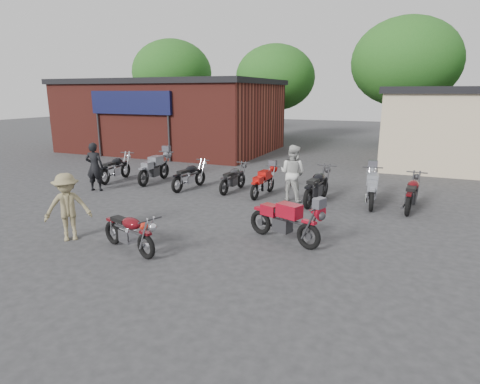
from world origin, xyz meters
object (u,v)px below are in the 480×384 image
at_px(helmet, 144,226).
at_px(row_bike_3, 233,177).
at_px(row_bike_4, 263,181).
at_px(row_bike_6, 372,187).
at_px(person_light, 293,173).
at_px(row_bike_5, 317,184).
at_px(person_tan, 68,207).
at_px(row_bike_0, 116,167).
at_px(row_bike_2, 190,174).
at_px(row_bike_7, 412,192).
at_px(person_dark, 95,167).
at_px(vintage_motorcycle, 129,230).
at_px(row_bike_1, 154,167).
at_px(sportbike, 285,219).

height_order(helmet, row_bike_3, row_bike_3).
bearing_deg(row_bike_4, row_bike_6, -81.55).
bearing_deg(person_light, row_bike_5, -166.82).
bearing_deg(row_bike_6, person_tan, 127.73).
bearing_deg(person_tan, row_bike_0, 75.26).
distance_m(row_bike_2, row_bike_7, 7.68).
height_order(person_light, row_bike_5, person_light).
relative_size(person_dark, row_bike_3, 0.97).
relative_size(vintage_motorcycle, row_bike_1, 0.85).
xyz_separation_m(person_dark, row_bike_7, (10.72, 1.85, -0.31)).
bearing_deg(row_bike_7, row_bike_1, 95.14).
relative_size(row_bike_5, row_bike_7, 1.07).
bearing_deg(vintage_motorcycle, person_tan, -163.06).
xyz_separation_m(row_bike_5, row_bike_6, (1.66, 0.45, -0.02)).
height_order(row_bike_0, row_bike_4, row_bike_0).
distance_m(helmet, row_bike_7, 8.06).
bearing_deg(person_light, row_bike_1, 8.43).
bearing_deg(person_light, row_bike_3, 4.04).
relative_size(vintage_motorcycle, helmet, 7.67).
height_order(row_bike_5, row_bike_7, row_bike_5).
bearing_deg(helmet, row_bike_6, 42.82).
xyz_separation_m(sportbike, person_dark, (-7.92, 2.31, 0.30)).
height_order(helmet, row_bike_4, row_bike_4).
bearing_deg(row_bike_1, row_bike_6, -93.73).
height_order(sportbike, helmet, sportbike).
height_order(vintage_motorcycle, row_bike_3, same).
height_order(row_bike_1, row_bike_7, row_bike_1).
bearing_deg(row_bike_0, row_bike_5, -96.57).
bearing_deg(person_dark, row_bike_3, -175.73).
height_order(sportbike, person_dark, person_dark).
bearing_deg(person_tan, helmet, 1.17).
height_order(person_tan, row_bike_5, person_tan).
bearing_deg(person_dark, row_bike_0, -92.58).
bearing_deg(row_bike_4, row_bike_5, -91.44).
bearing_deg(person_light, row_bike_2, 12.43).
distance_m(row_bike_3, row_bike_6, 4.83).
height_order(person_light, row_bike_4, person_light).
relative_size(person_tan, row_bike_1, 0.78).
relative_size(person_dark, person_tan, 1.06).
bearing_deg(helmet, vintage_motorcycle, -65.51).
bearing_deg(row_bike_2, row_bike_5, -83.08).
height_order(row_bike_0, row_bike_1, row_bike_1).
relative_size(vintage_motorcycle, person_dark, 1.03).
height_order(vintage_motorcycle, row_bike_2, row_bike_2).
relative_size(row_bike_0, row_bike_4, 1.12).
bearing_deg(helmet, person_tan, -133.52).
height_order(person_dark, row_bike_3, person_dark).
xyz_separation_m(helmet, person_tan, (-1.23, -1.29, 0.73)).
relative_size(row_bike_5, row_bike_6, 1.03).
distance_m(person_dark, person_tan, 5.20).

